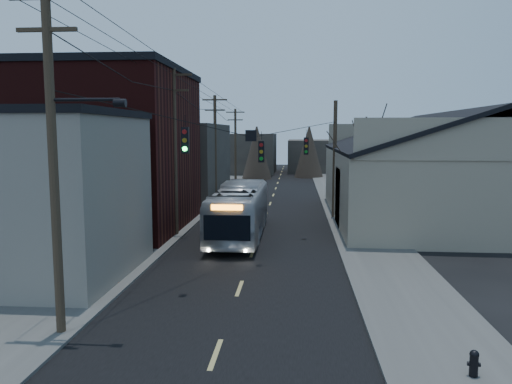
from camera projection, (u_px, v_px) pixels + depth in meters
road_surface at (269, 207)px, 41.81m from camera, size 9.00×110.00×0.02m
sidewalk_left at (193, 206)px, 42.32m from camera, size 4.00×110.00×0.12m
sidewalk_right at (347, 207)px, 41.29m from camera, size 4.00×110.00×0.12m
building_clapboard at (33, 197)px, 21.32m from camera, size 8.00×8.00×7.00m
building_brick at (106, 152)px, 32.11m from camera, size 10.00×12.00×10.00m
building_left_far at (174, 161)px, 48.08m from camera, size 9.00×14.00×7.00m
warehouse at (447, 182)px, 35.51m from camera, size 16.16×20.60×7.73m
building_far_left at (242, 153)px, 76.56m from camera, size 10.00×12.00×6.00m
building_far_right at (326, 155)px, 80.54m from camera, size 12.00×14.00×5.00m
bare_tree at (365, 175)px, 30.97m from camera, size 0.40×0.40×7.20m
utility_lines at (221, 150)px, 35.67m from camera, size 11.24×45.28×10.50m
bus at (240, 211)px, 29.78m from camera, size 2.68×11.37×3.17m
parked_car at (235, 198)px, 42.67m from camera, size 1.73×4.23×1.36m
fire_hydrant at (474, 362)px, 12.57m from camera, size 0.33×0.24×0.69m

